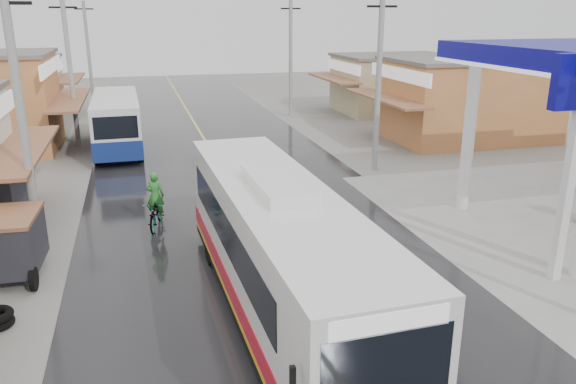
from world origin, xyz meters
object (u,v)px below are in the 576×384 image
Objects in this scene: coach_bus at (278,252)px; tricycle_far at (6,193)px; cyclist at (156,209)px; second_bus at (117,121)px; tricycle_near at (11,242)px.

coach_bus is 12.06m from tricycle_far.
coach_bus is at bearing -56.19° from cyclist.
cyclist reaches higher than tricycle_far.
second_bus is 3.49× the size of tricycle_far.
cyclist is at bearing 38.07° from tricycle_near.
tricycle_far is at bearing 104.88° from tricycle_near.
tricycle_near is (-2.59, -15.30, -0.49)m from second_bus.
cyclist is 0.82× the size of tricycle_far.
coach_bus is 1.32× the size of second_bus.
coach_bus is at bearing -28.60° from tricycle_near.
tricycle_far is (-3.70, -10.13, -0.57)m from second_bus.
tricycle_near is at bearing -64.36° from tricycle_far.
cyclist is 4.96m from tricycle_near.
cyclist is 0.82× the size of tricycle_near.
cyclist is at bearing -84.24° from second_bus.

